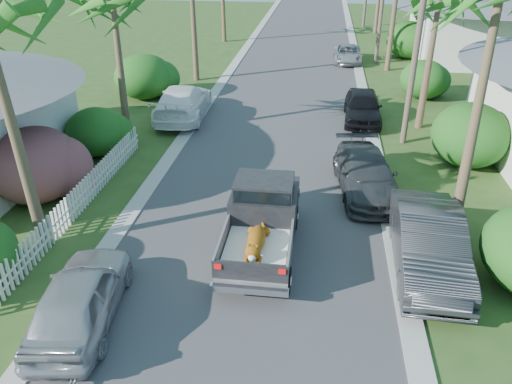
# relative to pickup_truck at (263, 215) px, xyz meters

# --- Properties ---
(ground) EXTENTS (120.00, 120.00, 0.00)m
(ground) POSITION_rel_pickup_truck_xyz_m (-0.32, -4.14, -1.01)
(ground) COLOR #2A481B
(ground) RESTS_ON ground
(road) EXTENTS (8.00, 100.00, 0.02)m
(road) POSITION_rel_pickup_truck_xyz_m (-0.32, 20.86, -1.00)
(road) COLOR #38383A
(road) RESTS_ON ground
(curb_left) EXTENTS (0.60, 100.00, 0.06)m
(curb_left) POSITION_rel_pickup_truck_xyz_m (-4.62, 20.86, -0.98)
(curb_left) COLOR #A5A39E
(curb_left) RESTS_ON ground
(curb_right) EXTENTS (0.60, 100.00, 0.06)m
(curb_right) POSITION_rel_pickup_truck_xyz_m (3.98, 20.86, -0.98)
(curb_right) COLOR #A5A39E
(curb_right) RESTS_ON ground
(pickup_truck) EXTENTS (1.98, 5.12, 2.06)m
(pickup_truck) POSITION_rel_pickup_truck_xyz_m (0.00, 0.00, 0.00)
(pickup_truck) COLOR black
(pickup_truck) RESTS_ON ground
(parked_car_rn) EXTENTS (1.93, 5.09, 1.66)m
(parked_car_rn) POSITION_rel_pickup_truck_xyz_m (4.68, -0.65, -0.18)
(parked_car_rn) COLOR #292B2D
(parked_car_rn) RESTS_ON ground
(parked_car_rm) EXTENTS (2.51, 5.00, 1.39)m
(parked_car_rm) POSITION_rel_pickup_truck_xyz_m (3.28, 3.83, -0.31)
(parked_car_rm) COLOR #333638
(parked_car_rm) RESTS_ON ground
(parked_car_rf) EXTENTS (1.84, 4.39, 1.48)m
(parked_car_rf) POSITION_rel_pickup_truck_xyz_m (3.59, 11.48, -0.27)
(parked_car_rf) COLOR black
(parked_car_rf) RESTS_ON ground
(parked_car_rd) EXTENTS (1.95, 4.16, 1.15)m
(parked_car_rd) POSITION_rel_pickup_truck_xyz_m (3.28, 23.89, -0.43)
(parked_car_rd) COLOR #A1A4A7
(parked_car_rd) RESTS_ON ground
(parked_car_ln) EXTENTS (2.25, 4.45, 1.45)m
(parked_car_ln) POSITION_rel_pickup_truck_xyz_m (-3.92, -3.92, -0.28)
(parked_car_ln) COLOR #A8ABAF
(parked_car_ln) RESTS_ON ground
(parked_car_lf) EXTENTS (2.63, 5.74, 1.63)m
(parked_car_lf) POSITION_rel_pickup_truck_xyz_m (-5.32, 10.85, -0.20)
(parked_car_lf) COLOR white
(parked_car_lf) RESTS_ON ground
(shrub_l_b) EXTENTS (3.00, 3.30, 2.60)m
(shrub_l_b) POSITION_rel_pickup_truck_xyz_m (-8.12, 1.86, 0.29)
(shrub_l_b) COLOR #C61C5B
(shrub_l_b) RESTS_ON ground
(shrub_l_c) EXTENTS (2.40, 2.64, 2.00)m
(shrub_l_c) POSITION_rel_pickup_truck_xyz_m (-7.72, 5.86, -0.01)
(shrub_l_c) COLOR #124013
(shrub_l_c) RESTS_ON ground
(shrub_l_d) EXTENTS (3.20, 3.52, 2.40)m
(shrub_l_d) POSITION_rel_pickup_truck_xyz_m (-8.32, 13.86, 0.19)
(shrub_l_d) COLOR #124013
(shrub_l_d) RESTS_ON ground
(shrub_r_b) EXTENTS (3.00, 3.30, 2.50)m
(shrub_r_b) POSITION_rel_pickup_truck_xyz_m (7.48, 6.86, 0.24)
(shrub_r_b) COLOR #124013
(shrub_r_b) RESTS_ON ground
(shrub_r_c) EXTENTS (2.60, 2.86, 2.10)m
(shrub_r_c) POSITION_rel_pickup_truck_xyz_m (7.18, 15.86, 0.04)
(shrub_r_c) COLOR #124013
(shrub_r_c) RESTS_ON ground
(shrub_r_d) EXTENTS (3.20, 3.52, 2.60)m
(shrub_r_d) POSITION_rel_pickup_truck_xyz_m (7.68, 25.86, 0.29)
(shrub_r_d) COLOR #124013
(shrub_r_d) RESTS_ON ground
(picket_fence) EXTENTS (0.10, 11.00, 1.00)m
(picket_fence) POSITION_rel_pickup_truck_xyz_m (-6.32, 1.36, -0.51)
(picket_fence) COLOR white
(picket_fence) RESTS_ON ground
(house_right_far) EXTENTS (9.00, 8.00, 4.60)m
(house_right_far) POSITION_rel_pickup_truck_xyz_m (12.68, 25.86, 1.11)
(house_right_far) COLOR silver
(house_right_far) RESTS_ON ground
(utility_pole_b) EXTENTS (1.60, 0.26, 9.00)m
(utility_pole_b) POSITION_rel_pickup_truck_xyz_m (5.28, 8.86, 3.59)
(utility_pole_b) COLOR brown
(utility_pole_b) RESTS_ON ground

